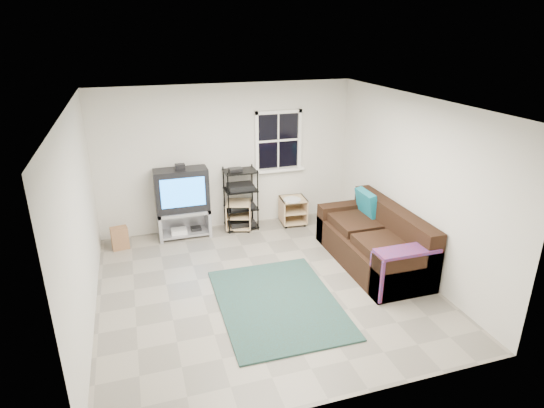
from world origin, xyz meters
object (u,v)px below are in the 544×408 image
object	(u,v)px
tv_unit	(182,197)
sofa	(375,243)
av_rack	(241,203)
side_table_right	(292,208)
side_table_left	(239,214)

from	to	relation	value
tv_unit	sofa	distance (m)	3.34
av_rack	side_table_right	world-z (taller)	av_rack
side_table_right	sofa	distance (m)	1.98
av_rack	sofa	xyz separation A→B (m)	(1.66, -1.94, -0.15)
side_table_left	sofa	size ratio (longest dim) A/B	0.25
tv_unit	side_table_left	distance (m)	1.10
side_table_right	sofa	bearing A→B (deg)	-69.76
side_table_left	side_table_right	bearing A→B (deg)	-4.87
av_rack	sofa	size ratio (longest dim) A/B	0.53
sofa	av_rack	bearing A→B (deg)	130.61
side_table_right	side_table_left	bearing A→B (deg)	175.13
side_table_right	sofa	xyz separation A→B (m)	(0.69, -1.86, 0.05)
side_table_left	side_table_right	xyz separation A→B (m)	(1.02, -0.09, 0.02)
sofa	side_table_right	bearing A→B (deg)	110.24
av_rack	side_table_right	size ratio (longest dim) A/B	2.17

